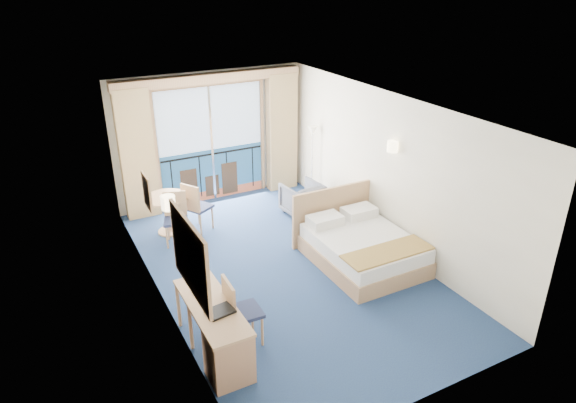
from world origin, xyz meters
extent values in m
plane|color=navy|center=(0.00, 0.00, 0.00)|extent=(6.50, 6.50, 0.00)
cube|color=silver|center=(0.00, 3.26, 1.35)|extent=(4.00, 0.02, 2.70)
cube|color=silver|center=(0.00, -3.26, 1.35)|extent=(4.00, 0.02, 2.70)
cube|color=silver|center=(-2.01, 0.00, 1.35)|extent=(0.02, 6.50, 2.70)
cube|color=silver|center=(2.01, 0.00, 1.35)|extent=(0.02, 6.50, 2.70)
cube|color=silver|center=(0.00, 0.00, 2.71)|extent=(4.00, 6.50, 0.02)
cube|color=navy|center=(0.00, 3.22, 0.56)|extent=(2.20, 0.02, 1.08)
cube|color=#AEC6E5|center=(0.00, 3.22, 1.76)|extent=(2.20, 0.02, 1.32)
cube|color=#9A4930|center=(0.00, 3.22, 0.10)|extent=(2.20, 0.02, 0.20)
cube|color=black|center=(0.00, 3.22, 1.00)|extent=(2.20, 0.02, 0.04)
cube|color=tan|center=(0.00, 3.21, 2.46)|extent=(2.36, 0.03, 0.12)
cube|color=tan|center=(-1.15, 3.21, 1.20)|extent=(0.06, 0.03, 2.40)
cube|color=tan|center=(1.15, 3.21, 1.20)|extent=(0.06, 0.03, 2.40)
cube|color=silver|center=(0.00, 3.21, 1.20)|extent=(0.05, 0.02, 2.40)
cube|color=#342417|center=(0.35, 3.21, 0.40)|extent=(0.35, 0.02, 0.70)
cube|color=#342417|center=(-0.55, 3.21, 0.40)|extent=(0.35, 0.02, 0.70)
cube|color=#342417|center=(-0.05, 3.21, 0.30)|extent=(0.30, 0.02, 0.45)
cube|color=black|center=(-0.90, 3.22, 0.55)|extent=(0.02, 0.01, 0.90)
cube|color=black|center=(-0.30, 3.22, 0.55)|extent=(0.03, 0.01, 0.90)
cube|color=black|center=(0.30, 3.22, 0.55)|extent=(0.03, 0.01, 0.90)
cube|color=black|center=(0.90, 3.22, 0.55)|extent=(0.02, 0.01, 0.90)
cube|color=tan|center=(-1.55, 3.07, 1.28)|extent=(0.65, 0.22, 2.55)
cube|color=tan|center=(1.55, 3.07, 1.28)|extent=(0.65, 0.22, 2.55)
cube|color=tan|center=(0.00, 3.10, 2.58)|extent=(3.80, 0.25, 0.18)
cube|color=tan|center=(-1.98, -1.50, 1.55)|extent=(0.04, 1.25, 0.95)
cube|color=#B3BBC6|center=(-1.95, -1.50, 1.55)|extent=(0.01, 1.12, 0.82)
cube|color=tan|center=(-1.98, 0.45, 1.60)|extent=(0.03, 0.42, 0.52)
cube|color=gray|center=(-1.96, 0.45, 1.60)|extent=(0.01, 0.34, 0.44)
cylinder|color=#FDE6B1|center=(-1.94, -0.60, 1.85)|extent=(0.18, 0.18, 0.18)
cylinder|color=#FDE6B1|center=(1.94, -0.15, 1.85)|extent=(0.18, 0.18, 0.18)
cube|color=tan|center=(1.24, -0.49, 0.14)|extent=(1.48, 1.86, 0.28)
cube|color=white|center=(1.24, -0.49, 0.39)|extent=(1.43, 1.80, 0.23)
cube|color=#A57740|center=(1.24, -1.09, 0.52)|extent=(1.47, 0.51, 0.03)
cube|color=white|center=(0.88, 0.18, 0.59)|extent=(0.58, 0.37, 0.17)
cube|color=white|center=(1.59, 0.18, 0.59)|extent=(0.58, 0.37, 0.17)
cube|color=tan|center=(1.24, 0.49, 0.51)|extent=(1.62, 0.06, 1.02)
cube|color=#AE7B5C|center=(1.75, 0.74, 0.30)|extent=(0.46, 0.43, 0.60)
cube|color=beige|center=(1.71, 0.73, 0.63)|extent=(0.16, 0.12, 0.07)
imported|color=#41474F|center=(1.28, 1.67, 0.33)|extent=(0.76, 0.78, 0.65)
cylinder|color=silver|center=(1.84, 2.25, 0.01)|extent=(0.22, 0.22, 0.03)
cylinder|color=silver|center=(1.84, 2.25, 0.75)|extent=(0.02, 0.02, 1.50)
cone|color=white|center=(1.84, 2.25, 1.50)|extent=(0.20, 0.20, 0.18)
cube|color=tan|center=(-1.73, -1.37, 0.70)|extent=(0.53, 1.54, 0.04)
cube|color=#AE7B5C|center=(-1.73, -1.90, 0.34)|extent=(0.50, 0.46, 0.68)
cylinder|color=tan|center=(-1.96, -1.18, 0.34)|extent=(0.05, 0.05, 0.68)
cylinder|color=tan|center=(-1.49, -1.18, 0.34)|extent=(0.05, 0.05, 0.68)
cylinder|color=tan|center=(-1.96, -0.65, 0.34)|extent=(0.05, 0.05, 0.68)
cylinder|color=tan|center=(-1.49, -0.65, 0.34)|extent=(0.05, 0.05, 0.68)
cube|color=#1F2748|center=(-1.29, -1.38, 0.47)|extent=(0.44, 0.44, 0.05)
cube|color=tan|center=(-1.49, -1.37, 0.73)|extent=(0.06, 0.42, 0.50)
cylinder|color=tan|center=(-1.13, -1.55, 0.23)|extent=(0.04, 0.04, 0.45)
cylinder|color=tan|center=(-1.11, -1.21, 0.23)|extent=(0.04, 0.04, 0.45)
cylinder|color=tan|center=(-1.47, -1.54, 0.23)|extent=(0.04, 0.04, 0.45)
cylinder|color=tan|center=(-1.46, -1.20, 0.23)|extent=(0.04, 0.04, 0.45)
cube|color=black|center=(-1.68, -1.56, 0.74)|extent=(0.36, 0.29, 0.03)
cylinder|color=silver|center=(-1.77, -0.95, 0.75)|extent=(0.12, 0.12, 0.02)
cylinder|color=silver|center=(-1.77, -0.95, 0.95)|extent=(0.02, 0.02, 0.41)
cone|color=white|center=(-1.77, -0.95, 1.15)|extent=(0.11, 0.11, 0.10)
cylinder|color=tan|center=(-1.30, 2.13, 0.70)|extent=(0.80, 0.80, 0.04)
cylinder|color=tan|center=(-1.30, 2.13, 0.35)|extent=(0.08, 0.08, 0.70)
cylinder|color=tan|center=(-1.30, 2.13, 0.02)|extent=(0.44, 0.44, 0.03)
cube|color=#1F2748|center=(-0.77, 1.96, 0.47)|extent=(0.57, 0.57, 0.05)
cube|color=tan|center=(-0.94, 1.86, 0.73)|extent=(0.25, 0.38, 0.50)
cylinder|color=tan|center=(-0.54, 1.90, 0.22)|extent=(0.04, 0.04, 0.45)
cylinder|color=tan|center=(-0.71, 2.19, 0.22)|extent=(0.04, 0.04, 0.45)
cylinder|color=tan|center=(-0.83, 1.73, 0.22)|extent=(0.04, 0.04, 0.45)
cylinder|color=tan|center=(-1.00, 2.02, 0.22)|extent=(0.04, 0.04, 0.45)
cube|color=#1F2748|center=(-1.30, 1.64, 0.45)|extent=(0.51, 0.51, 0.05)
cube|color=tan|center=(-1.24, 1.82, 0.70)|extent=(0.39, 0.17, 0.48)
cylinder|color=tan|center=(-1.51, 1.54, 0.21)|extent=(0.03, 0.03, 0.43)
cylinder|color=tan|center=(-1.21, 1.43, 0.21)|extent=(0.03, 0.03, 0.43)
cylinder|color=tan|center=(-1.40, 1.85, 0.21)|extent=(0.03, 0.03, 0.43)
cylinder|color=tan|center=(-1.10, 1.74, 0.21)|extent=(0.03, 0.03, 0.43)
camera|label=1|loc=(-3.34, -6.44, 4.52)|focal=32.00mm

